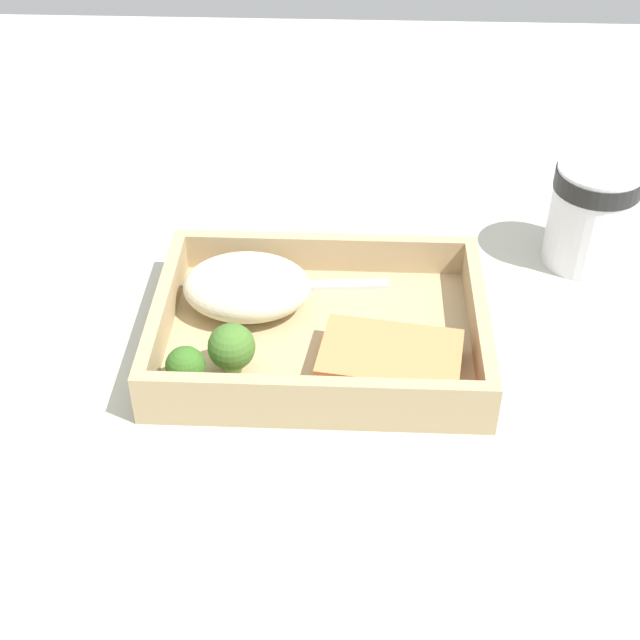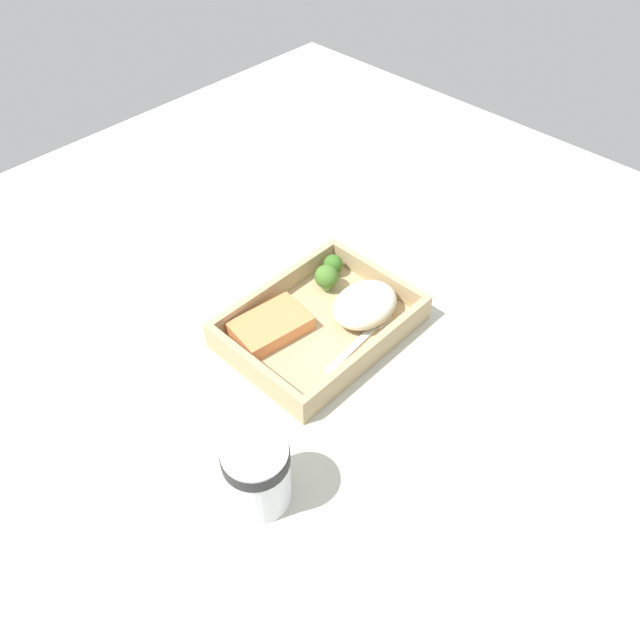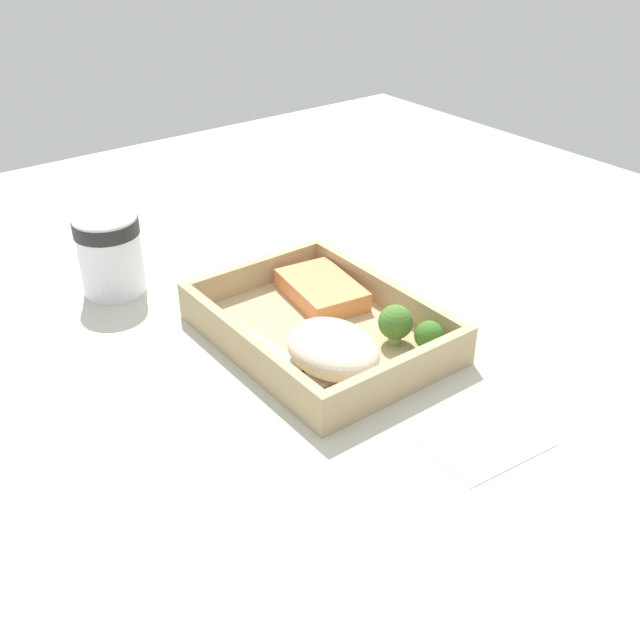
% 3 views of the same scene
% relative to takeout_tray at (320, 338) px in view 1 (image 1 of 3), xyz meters
% --- Properties ---
extents(ground_plane, '(1.60, 1.60, 0.02)m').
position_rel_takeout_tray_xyz_m(ground_plane, '(0.00, 0.00, -0.02)').
color(ground_plane, '#B9BAA9').
extents(takeout_tray, '(0.29, 0.21, 0.01)m').
position_rel_takeout_tray_xyz_m(takeout_tray, '(0.00, 0.00, 0.00)').
color(takeout_tray, tan).
rests_on(takeout_tray, ground_plane).
extents(tray_rim, '(0.29, 0.21, 0.04)m').
position_rel_takeout_tray_xyz_m(tray_rim, '(0.00, 0.00, 0.02)').
color(tray_rim, tan).
rests_on(tray_rim, takeout_tray).
extents(salmon_fillet, '(0.13, 0.09, 0.02)m').
position_rel_takeout_tray_xyz_m(salmon_fillet, '(-0.06, 0.05, 0.02)').
color(salmon_fillet, '#E3854D').
rests_on(salmon_fillet, takeout_tray).
extents(mashed_potatoes, '(0.12, 0.09, 0.05)m').
position_rel_takeout_tray_xyz_m(mashed_potatoes, '(0.07, -0.03, 0.03)').
color(mashed_potatoes, beige).
rests_on(mashed_potatoes, takeout_tray).
extents(broccoli_floret_1, '(0.04, 0.04, 0.05)m').
position_rel_takeout_tray_xyz_m(broccoli_floret_1, '(0.07, 0.05, 0.03)').
color(broccoli_floret_1, '#7EAA59').
rests_on(broccoli_floret_1, takeout_tray).
extents(broccoli_floret_2, '(0.03, 0.03, 0.04)m').
position_rel_takeout_tray_xyz_m(broccoli_floret_2, '(0.11, 0.07, 0.03)').
color(broccoli_floret_2, '#76A25B').
rests_on(broccoli_floret_2, takeout_tray).
extents(fork, '(0.16, 0.03, 0.00)m').
position_rel_takeout_tray_xyz_m(fork, '(0.02, -0.07, 0.01)').
color(fork, silver).
rests_on(fork, takeout_tray).
extents(paper_cup, '(0.08, 0.08, 0.10)m').
position_rel_takeout_tray_xyz_m(paper_cup, '(-0.26, -0.14, 0.05)').
color(paper_cup, white).
rests_on(paper_cup, ground_plane).
extents(receipt_slip, '(0.09, 0.12, 0.00)m').
position_rel_takeout_tray_xyz_m(receipt_slip, '(0.24, 0.02, -0.00)').
color(receipt_slip, white).
rests_on(receipt_slip, ground_plane).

